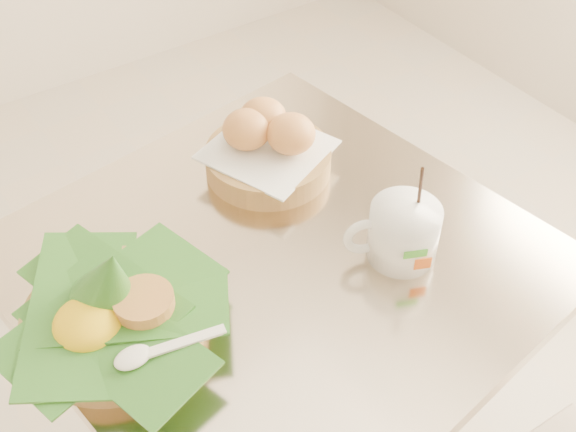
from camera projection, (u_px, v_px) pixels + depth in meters
cafe_table at (279, 345)px, 1.21m from camera, size 0.79×0.79×0.75m
rice_basket at (112, 312)px, 0.93m from camera, size 0.30×0.30×0.15m
bread_basket at (268, 147)px, 1.18m from camera, size 0.23×0.23×0.11m
coffee_mug at (402, 231)px, 1.03m from camera, size 0.14×0.11×0.18m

